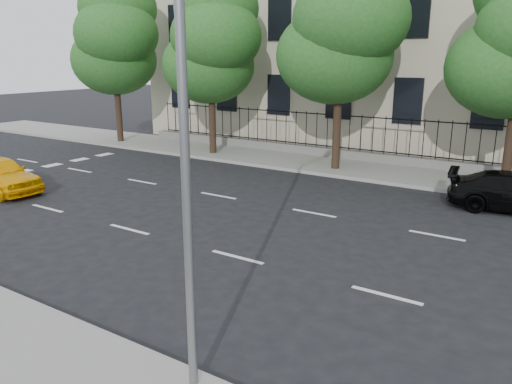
# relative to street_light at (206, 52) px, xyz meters

# --- Properties ---
(ground) EXTENTS (120.00, 120.00, 0.00)m
(ground) POSITION_rel_street_light_xyz_m (-2.50, 1.77, -5.15)
(ground) COLOR black
(ground) RESTS_ON ground
(far_sidewalk) EXTENTS (60.00, 4.00, 0.15)m
(far_sidewalk) POSITION_rel_street_light_xyz_m (-2.50, 15.77, -5.07)
(far_sidewalk) COLOR gray
(far_sidewalk) RESTS_ON ground
(lane_markings) EXTENTS (49.60, 4.62, 0.01)m
(lane_markings) POSITION_rel_street_light_xyz_m (-2.50, 6.52, -5.14)
(lane_markings) COLOR silver
(lane_markings) RESTS_ON ground
(crosswalk) EXTENTS (0.50, 12.10, 0.01)m
(crosswalk) POSITION_rel_street_light_xyz_m (-16.50, 6.37, -5.14)
(crosswalk) COLOR silver
(crosswalk) RESTS_ON ground
(iron_fence) EXTENTS (30.00, 0.50, 2.20)m
(iron_fence) POSITION_rel_street_light_xyz_m (-2.50, 17.47, -4.50)
(iron_fence) COLOR slate
(iron_fence) RESTS_ON far_sidewalk
(street_light) EXTENTS (0.25, 3.32, 8.05)m
(street_light) POSITION_rel_street_light_xyz_m (0.00, 0.00, 0.00)
(street_light) COLOR slate
(street_light) RESTS_ON near_sidewalk
(tree_a) EXTENTS (5.71, 5.31, 9.39)m
(tree_a) POSITION_rel_street_light_xyz_m (-18.46, 15.13, 0.98)
(tree_a) COLOR #382619
(tree_a) RESTS_ON far_sidewalk
(tree_b) EXTENTS (5.53, 5.12, 8.97)m
(tree_b) POSITION_rel_street_light_xyz_m (-11.46, 15.13, 0.69)
(tree_b) COLOR #382619
(tree_b) RESTS_ON far_sidewalk
(tree_c) EXTENTS (5.89, 5.50, 9.80)m
(tree_c) POSITION_rel_street_light_xyz_m (-4.46, 15.13, 1.26)
(tree_c) COLOR #382619
(tree_c) RESTS_ON far_sidewalk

